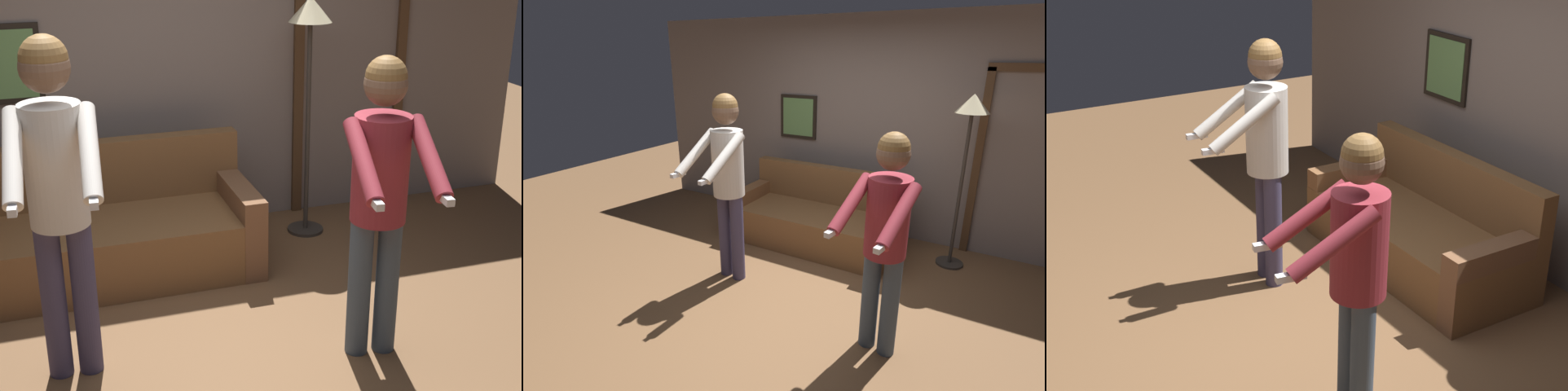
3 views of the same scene
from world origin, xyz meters
The scene contains 5 objects.
ground_plane centered at (0.00, 0.00, 0.00)m, with size 12.00×12.00×0.00m, color brown.
back_wall_assembly centered at (0.02, 2.05, 1.30)m, with size 6.40×0.10×2.60m.
couch centered at (-0.39, 1.34, 0.28)m, with size 1.90×0.86×0.87m.
person_standing_left centered at (-0.77, 0.19, 1.13)m, with size 0.47×0.70×1.84m.
person_standing_right centered at (0.85, -0.12, 1.03)m, with size 0.50×0.68×1.70m.
Camera 3 is at (3.55, -1.99, 2.81)m, focal length 50.00 mm.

